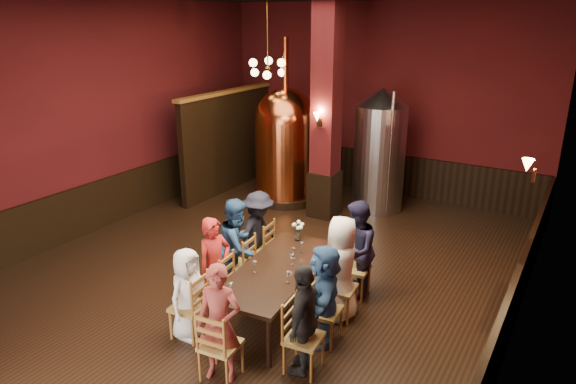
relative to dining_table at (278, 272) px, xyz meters
The scene contains 37 objects.
room 2.12m from the dining_table, 131.24° to the left, with size 10.00×10.02×4.50m.
wainscot_right 3.21m from the dining_table, 19.59° to the left, with size 0.08×9.90×1.00m, color black.
wainscot_back 6.11m from the dining_table, 98.87° to the left, with size 7.90×0.08×1.00m, color black.
wainscot_left 5.02m from the dining_table, 167.64° to the left, with size 0.08×9.90×1.00m, color black.
column 4.36m from the dining_table, 107.77° to the left, with size 0.58×0.58×4.50m, color #4C1011.
partition 5.97m from the dining_table, 134.10° to the left, with size 0.22×3.50×2.40m, color black.
pendant_cluster 5.40m from the dining_table, 124.60° to the left, with size 0.90×0.90×1.70m, color #A57226, non-canonical shape.
sconce_wall 3.81m from the dining_table, 32.36° to the left, with size 0.20×0.20×0.36m, color black, non-canonical shape.
sconce_column 4.07m from the dining_table, 109.16° to the left, with size 0.20×0.20×0.36m, color black, non-canonical shape.
dining_table is the anchor object (origin of this frame).
chair_0 1.33m from the dining_table, 124.35° to the right, with size 0.46×0.46×0.92m, color olive, non-canonical shape.
person_0 1.31m from the dining_table, 124.35° to the right, with size 0.63×0.41×1.30m, color white.
chair_1 0.94m from the dining_table, 152.77° to the right, with size 0.46×0.46×0.92m, color olive, non-canonical shape.
person_1 0.91m from the dining_table, 152.77° to the right, with size 0.54×0.36×1.49m, color maroon.
chair_2 0.94m from the dining_table, 164.79° to the left, with size 0.46×0.46×0.92m, color olive, non-canonical shape.
person_2 0.92m from the dining_table, 164.79° to the left, with size 0.76×0.37×1.56m, color navy.
chair_3 1.33m from the dining_table, 136.38° to the left, with size 0.46×0.46×0.92m, color olive, non-canonical shape.
person_3 1.31m from the dining_table, 136.38° to the left, with size 0.95×0.54×1.47m, color black.
chair_4 1.33m from the dining_table, 43.62° to the right, with size 0.46×0.46×0.92m, color olive, non-canonical shape.
person_4 1.31m from the dining_table, 43.62° to the right, with size 0.85×0.35×1.45m, color black.
chair_5 0.94m from the dining_table, 15.21° to the right, with size 0.46×0.46×0.92m, color olive, non-canonical shape.
person_5 0.91m from the dining_table, 15.21° to the right, with size 1.31×0.42×1.41m, color #2B5082.
chair_6 0.94m from the dining_table, 27.23° to the left, with size 0.46×0.46×0.92m, color olive, non-canonical shape.
person_6 0.92m from the dining_table, 27.23° to the left, with size 0.76×0.50×1.56m, color white.
chair_7 1.33m from the dining_table, 55.65° to the left, with size 0.46×0.46×0.92m, color olive, non-canonical shape.
person_7 1.32m from the dining_table, 55.65° to the left, with size 0.76×0.37×1.56m, color #1B1A34.
chair_8 1.57m from the dining_table, 83.99° to the right, with size 0.46×0.46×0.92m, color olive, non-canonical shape.
person_8 1.55m from the dining_table, 83.99° to the right, with size 0.55×0.36×1.50m, color maroon.
copper_kettle 5.03m from the dining_table, 120.07° to the left, with size 1.59×1.59×3.74m.
steel_vessel 4.93m from the dining_table, 94.75° to the left, with size 1.13×1.13×2.72m.
rose_vase 1.05m from the dining_table, 103.68° to the left, with size 0.19×0.19×0.33m.
wine_glass_0 0.64m from the dining_table, 86.34° to the left, with size 0.07×0.07×0.17m, color white, non-canonical shape.
wine_glass_1 0.38m from the dining_table, 126.94° to the right, with size 0.07×0.07×0.17m, color white, non-canonical shape.
wine_glass_2 0.97m from the dining_table, 97.49° to the right, with size 0.07×0.07×0.17m, color white, non-canonical shape.
wine_glass_3 0.27m from the dining_table, 55.41° to the left, with size 0.07×0.07×0.17m, color white, non-canonical shape.
wine_glass_4 0.48m from the dining_table, 39.87° to the right, with size 0.07×0.07×0.17m, color white, non-canonical shape.
wine_glass_5 0.41m from the dining_table, 83.73° to the left, with size 0.07×0.07×0.17m, color white, non-canonical shape.
Camera 1 is at (4.48, -6.64, 4.19)m, focal length 32.00 mm.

